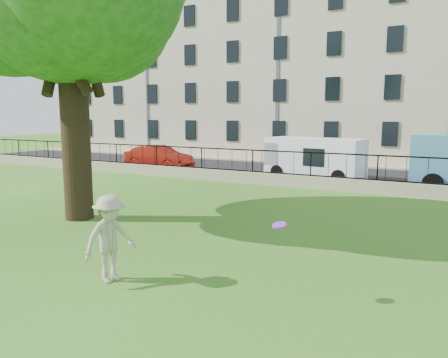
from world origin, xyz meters
The scene contains 10 objects.
ground centered at (0.00, 0.00, 0.00)m, with size 120.00×120.00×0.00m, color #376217.
retaining_wall centered at (0.00, 12.00, 0.30)m, with size 50.00×0.40×0.60m, color tan.
iron_railing centered at (0.00, 12.00, 1.15)m, with size 50.00×0.05×1.13m.
street centered at (0.00, 16.70, 0.01)m, with size 60.00×9.00×0.01m, color black.
sidewalk centered at (0.00, 21.90, 0.06)m, with size 60.00×1.40×0.12m, color tan.
building_row centered at (0.00, 27.57, 6.92)m, with size 56.40×10.40×13.80m.
man centered at (-0.08, -1.21, 0.92)m, with size 1.18×0.68×1.83m, color #B4AF92.
frisbee centered at (3.34, -0.40, 1.44)m, with size 0.27×0.27×0.03m, color purple.
red_sedan centered at (-10.76, 14.51, 0.75)m, with size 1.59×4.55×1.50m, color #B11F15.
white_van centered at (-0.87, 15.40, 1.09)m, with size 5.20×2.03×2.18m, color white.
Camera 1 is at (6.21, -7.74, 3.46)m, focal length 35.00 mm.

